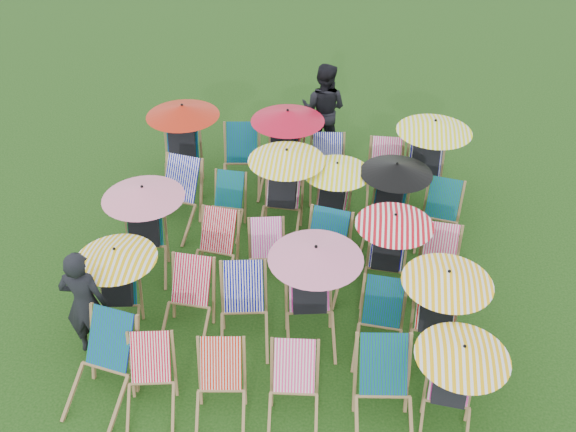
# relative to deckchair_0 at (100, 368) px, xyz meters

# --- Properties ---
(ground) EXTENTS (100.00, 100.00, 0.00)m
(ground) POSITION_rel_deckchair_0_xyz_m (1.90, 2.24, -0.50)
(ground) COLOR black
(ground) RESTS_ON ground
(deckchair_0) EXTENTS (0.84, 1.04, 1.01)m
(deckchair_0) POSITION_rel_deckchair_0_xyz_m (0.00, 0.00, 0.00)
(deckchair_0) COLOR olive
(deckchair_0) RESTS_ON ground
(deckchair_1) EXTENTS (0.69, 0.86, 0.85)m
(deckchair_1) POSITION_rel_deckchair_0_xyz_m (0.59, -0.07, -0.08)
(deckchair_1) COLOR olive
(deckchair_1) RESTS_ON ground
(deckchair_2) EXTENTS (0.67, 0.87, 0.88)m
(deckchair_2) POSITION_rel_deckchair_0_xyz_m (1.40, -0.09, -0.07)
(deckchair_2) COLOR olive
(deckchair_2) RESTS_ON ground
(deckchair_3) EXTENTS (0.64, 0.85, 0.88)m
(deckchair_3) POSITION_rel_deckchair_0_xyz_m (2.21, -0.02, -0.06)
(deckchair_3) COLOR olive
(deckchair_3) RESTS_ON ground
(deckchair_4) EXTENTS (0.76, 0.99, 1.01)m
(deckchair_4) POSITION_rel_deckchair_0_xyz_m (3.20, 0.01, -0.00)
(deckchair_4) COLOR olive
(deckchair_4) RESTS_ON ground
(deckchair_5) EXTENTS (1.00, 1.05, 1.19)m
(deckchair_5) POSITION_rel_deckchair_0_xyz_m (3.90, 0.12, 0.12)
(deckchair_5) COLOR olive
(deckchair_5) RESTS_ON ground
(deckchair_6) EXTENTS (1.02, 1.10, 1.21)m
(deckchair_6) POSITION_rel_deckchair_0_xyz_m (-0.18, 1.15, 0.14)
(deckchair_6) COLOR olive
(deckchair_6) RESTS_ON ground
(deckchair_7) EXTENTS (0.67, 0.90, 0.93)m
(deckchair_7) POSITION_rel_deckchair_0_xyz_m (0.70, 1.18, -0.04)
(deckchair_7) COLOR olive
(deckchair_7) RESTS_ON ground
(deckchair_8) EXTENTS (0.77, 0.97, 0.96)m
(deckchair_8) POSITION_rel_deckchair_0_xyz_m (1.45, 1.11, -0.03)
(deckchair_8) COLOR olive
(deckchair_8) RESTS_ON ground
(deckchair_9) EXTENTS (1.16, 1.26, 1.38)m
(deckchair_9) POSITION_rel_deckchair_0_xyz_m (2.28, 1.28, 0.22)
(deckchair_9) COLOR olive
(deckchair_9) RESTS_ON ground
(deckchair_10) EXTENTS (0.67, 0.88, 0.90)m
(deckchair_10) POSITION_rel_deckchair_0_xyz_m (3.14, 1.11, -0.06)
(deckchair_10) COLOR olive
(deckchair_10) RESTS_ON ground
(deckchair_11) EXTENTS (1.07, 1.12, 1.28)m
(deckchair_11) POSITION_rel_deckchair_0_xyz_m (3.82, 1.17, 0.17)
(deckchair_11) COLOR olive
(deckchair_11) RESTS_ON ground
(deckchair_12) EXTENTS (1.14, 1.24, 1.35)m
(deckchair_12) POSITION_rel_deckchair_0_xyz_m (-0.18, 2.31, 0.21)
(deckchair_12) COLOR olive
(deckchair_12) RESTS_ON ground
(deckchair_13) EXTENTS (0.70, 0.91, 0.92)m
(deckchair_13) POSITION_rel_deckchair_0_xyz_m (0.80, 2.26, -0.05)
(deckchair_13) COLOR olive
(deckchair_13) RESTS_ON ground
(deckchair_14) EXTENTS (0.68, 0.85, 0.84)m
(deckchair_14) POSITION_rel_deckchair_0_xyz_m (1.57, 2.27, -0.09)
(deckchair_14) COLOR olive
(deckchair_14) RESTS_ON ground
(deckchair_15) EXTENTS (0.84, 1.04, 1.00)m
(deckchair_15) POSITION_rel_deckchair_0_xyz_m (2.33, 2.29, -0.00)
(deckchair_15) COLOR olive
(deckchair_15) RESTS_ON ground
(deckchair_16) EXTENTS (1.04, 1.10, 1.24)m
(deckchair_16) POSITION_rel_deckchair_0_xyz_m (3.21, 2.27, 0.15)
(deckchair_16) COLOR olive
(deckchair_16) RESTS_ON ground
(deckchair_17) EXTENTS (0.67, 0.87, 0.88)m
(deckchair_17) POSITION_rel_deckchair_0_xyz_m (3.91, 2.36, -0.06)
(deckchair_17) COLOR olive
(deckchair_17) RESTS_ON ground
(deckchair_18) EXTENTS (0.85, 1.06, 1.03)m
(deckchair_18) POSITION_rel_deckchair_0_xyz_m (-0.05, 3.36, 0.01)
(deckchair_18) COLOR olive
(deckchair_18) RESTS_ON ground
(deckchair_19) EXTENTS (0.60, 0.80, 0.83)m
(deckchair_19) POSITION_rel_deckchair_0_xyz_m (0.75, 3.41, -0.09)
(deckchair_19) COLOR olive
(deckchair_19) RESTS_ON ground
(deckchair_20) EXTENTS (1.16, 1.21, 1.38)m
(deckchair_20) POSITION_rel_deckchair_0_xyz_m (1.62, 3.49, 0.22)
(deckchair_20) COLOR olive
(deckchair_20) RESTS_ON ground
(deckchair_21) EXTENTS (1.03, 1.09, 1.22)m
(deckchair_21) POSITION_rel_deckchair_0_xyz_m (2.37, 3.49, 0.14)
(deckchair_21) COLOR olive
(deckchair_21) RESTS_ON ground
(deckchair_22) EXTENTS (1.07, 1.14, 1.27)m
(deckchair_22) POSITION_rel_deckchair_0_xyz_m (3.23, 3.50, 0.17)
(deckchair_22) COLOR olive
(deckchair_22) RESTS_ON ground
(deckchair_23) EXTENTS (0.75, 0.93, 0.91)m
(deckchair_23) POSITION_rel_deckchair_0_xyz_m (4.01, 3.47, -0.05)
(deckchair_23) COLOR olive
(deckchair_23) RESTS_ON ground
(deckchair_24) EXTENTS (1.21, 1.32, 1.44)m
(deckchair_24) POSITION_rel_deckchair_0_xyz_m (-0.22, 4.59, 0.25)
(deckchair_24) COLOR olive
(deckchair_24) RESTS_ON ground
(deckchair_25) EXTENTS (0.78, 1.00, 1.01)m
(deckchair_25) POSITION_rel_deckchair_0_xyz_m (0.77, 4.62, 0.00)
(deckchair_25) COLOR olive
(deckchair_25) RESTS_ON ground
(deckchair_26) EXTENTS (1.21, 1.27, 1.43)m
(deckchair_26) POSITION_rel_deckchair_0_xyz_m (1.48, 4.65, 0.25)
(deckchair_26) COLOR olive
(deckchair_26) RESTS_ON ground
(deckchair_27) EXTENTS (0.70, 0.92, 0.94)m
(deckchair_27) POSITION_rel_deckchair_0_xyz_m (2.23, 4.58, -0.03)
(deckchair_27) COLOR olive
(deckchair_27) RESTS_ON ground
(deckchair_28) EXTENTS (0.63, 0.87, 0.94)m
(deckchair_28) POSITION_rel_deckchair_0_xyz_m (3.19, 4.56, -0.04)
(deckchair_28) COLOR olive
(deckchair_28) RESTS_ON ground
(deckchair_29) EXTENTS (1.20, 1.25, 1.42)m
(deckchair_29) POSITION_rel_deckchair_0_xyz_m (3.84, 4.60, 0.25)
(deckchair_29) COLOR olive
(deckchair_29) RESTS_ON ground
(person_left) EXTENTS (0.58, 0.39, 1.55)m
(person_left) POSITION_rel_deckchair_0_xyz_m (-0.40, 0.71, 0.27)
(person_left) COLOR black
(person_left) RESTS_ON ground
(person_rear) EXTENTS (0.97, 0.83, 1.74)m
(person_rear) POSITION_rel_deckchair_0_xyz_m (2.04, 5.95, 0.37)
(person_rear) COLOR black
(person_rear) RESTS_ON ground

